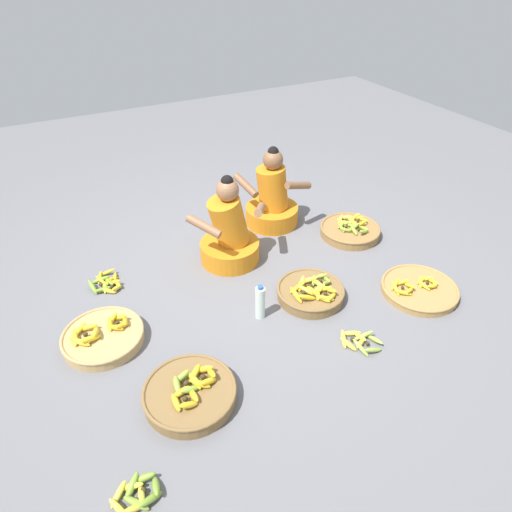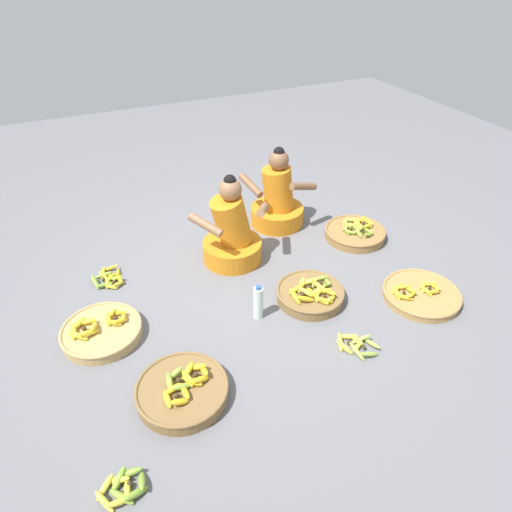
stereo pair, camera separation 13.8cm
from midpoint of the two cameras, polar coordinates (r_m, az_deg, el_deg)
name	(u,v)px [view 1 (the left image)]	position (r m, az deg, el deg)	size (l,w,h in m)	color
ground_plane	(245,278)	(3.85, -2.41, -2.74)	(10.00, 10.00, 0.00)	slate
vendor_woman_front	(229,235)	(3.92, -4.42, 2.67)	(0.76, 0.52, 0.82)	orange
vendor_woman_behind	(272,200)	(4.46, 1.15, 7.04)	(0.66, 0.53, 0.80)	orange
banana_basket_front_right	(311,292)	(3.62, 5.84, -4.54)	(0.54, 0.54, 0.17)	brown
banana_basket_front_center	(419,289)	(3.87, 18.89, -3.96)	(0.61, 0.61, 0.13)	#A87F47
banana_basket_back_left	(190,393)	(2.97, -9.67, -16.65)	(0.59, 0.59, 0.17)	brown
banana_basket_near_vendor	(103,337)	(3.45, -19.82, -9.53)	(0.58, 0.58, 0.17)	tan
banana_basket_back_right	(350,230)	(4.44, 10.89, 3.22)	(0.57, 0.57, 0.16)	olive
loose_bananas_mid_left	(359,341)	(3.32, 11.67, -10.42)	(0.28, 0.28, 0.09)	yellow
loose_bananas_back_center	(107,283)	(3.96, -19.23, -3.24)	(0.27, 0.33, 0.10)	olive
loose_bananas_mid_right	(137,494)	(2.71, -16.28, -26.81)	(0.28, 0.23, 0.09)	olive
water_bottle	(260,302)	(3.39, -0.64, -5.88)	(0.07, 0.07, 0.30)	silver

